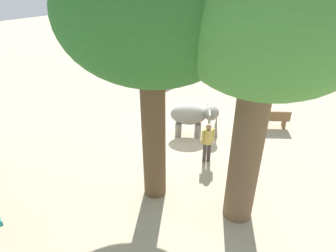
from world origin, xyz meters
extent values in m
plane|color=#BAA88C|center=(0.00, 0.00, 0.00)|extent=(60.00, 60.00, 0.00)
cylinder|color=gray|center=(-0.13, -0.65, 0.30)|extent=(0.26, 0.26, 0.61)
cylinder|color=gray|center=(-0.44, -0.36, 0.30)|extent=(0.26, 0.26, 0.61)
cylinder|color=gray|center=(0.43, -0.03, 0.30)|extent=(0.26, 0.26, 0.61)
cylinder|color=gray|center=(0.12, 0.25, 0.30)|extent=(0.26, 0.26, 0.61)
ellipsoid|color=gray|center=(0.00, -0.20, 0.97)|extent=(1.59, 1.63, 0.91)
sphere|color=gray|center=(-0.64, -0.89, 1.08)|extent=(0.65, 0.65, 0.65)
cone|color=gray|center=(-0.80, -1.07, 0.51)|extent=(0.20, 0.20, 1.02)
cube|color=gray|center=(-0.25, -1.10, 1.08)|extent=(0.44, 0.41, 0.48)
cube|color=gray|center=(-0.89, -0.53, 1.08)|extent=(0.44, 0.41, 0.48)
cylinder|color=#3F3833|center=(-1.86, 0.62, 0.41)|extent=(0.14, 0.14, 0.82)
cylinder|color=#3F3833|center=(-1.92, 0.46, 0.41)|extent=(0.14, 0.14, 0.82)
cylinder|color=tan|center=(-1.89, 0.54, 1.11)|extent=(0.32, 0.32, 0.58)
sphere|color=tan|center=(-1.89, 0.54, 1.51)|extent=(0.22, 0.22, 0.22)
cylinder|color=tan|center=(-1.81, 0.73, 1.12)|extent=(0.09, 0.09, 0.55)
cylinder|color=tan|center=(-1.97, 0.34, 1.12)|extent=(0.09, 0.09, 0.55)
cylinder|color=brown|center=(-4.38, 1.66, 2.21)|extent=(0.85, 0.85, 4.42)
ellipsoid|color=#478C38|center=(-4.38, 1.66, 5.63)|extent=(4.48, 4.10, 3.17)
cylinder|color=brown|center=(-2.05, 3.05, 2.19)|extent=(0.71, 0.71, 4.37)
ellipsoid|color=#2D6B28|center=(-2.05, 3.05, 5.73)|extent=(5.03, 4.61, 3.56)
cube|color=brown|center=(-1.89, -3.54, 0.45)|extent=(1.22, 1.32, 0.06)
cube|color=brown|center=(-2.01, -3.42, 0.68)|extent=(0.97, 1.09, 0.40)
cube|color=brown|center=(-1.54, -3.14, 0.21)|extent=(0.32, 0.30, 0.42)
cube|color=brown|center=(-2.23, -3.93, 0.21)|extent=(0.32, 0.30, 0.42)
cube|color=brown|center=(5.20, -2.92, 0.75)|extent=(1.04, 1.61, 0.06)
cylinder|color=brown|center=(4.79, -2.38, 0.36)|extent=(0.10, 0.10, 0.72)
cylinder|color=brown|center=(5.42, -2.27, 0.36)|extent=(0.10, 0.10, 0.72)
cylinder|color=brown|center=(4.99, -3.56, 0.36)|extent=(0.10, 0.10, 0.72)
cylinder|color=brown|center=(5.62, -3.45, 0.36)|extent=(0.10, 0.10, 0.72)
cube|color=brown|center=(4.59, -3.02, 0.44)|extent=(0.49, 1.52, 0.05)
cube|color=brown|center=(5.82, -2.81, 0.44)|extent=(0.49, 1.52, 0.05)
cylinder|color=gray|center=(-1.80, -1.93, 0.16)|extent=(0.36, 0.36, 0.32)
camera|label=1|loc=(-8.44, 7.53, 7.08)|focal=33.03mm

